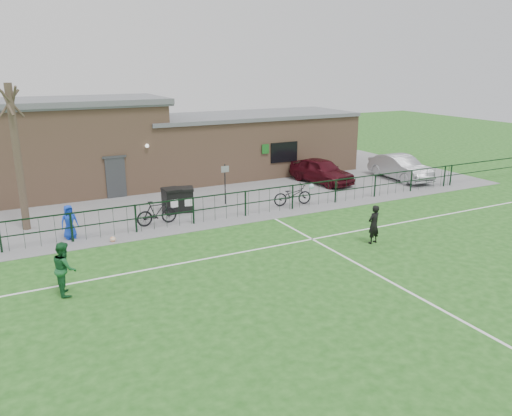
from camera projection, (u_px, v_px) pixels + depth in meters
name	position (u px, v px, depth m)	size (l,w,h in m)	color
ground	(329.00, 288.00, 15.50)	(90.00, 90.00, 0.00)	#1D5318
paving_strip	(184.00, 192.00, 27.03)	(34.00, 13.00, 0.02)	slate
pitch_line_touch	(227.00, 220.00, 22.17)	(28.00, 0.10, 0.01)	white
pitch_line_mid	(268.00, 247.00, 18.92)	(28.00, 0.10, 0.01)	white
pitch_line_perp	(379.00, 276.00, 16.38)	(0.10, 16.00, 0.01)	white
perimeter_fence	(225.00, 206.00, 22.17)	(28.00, 0.10, 1.20)	black
bare_tree	(18.00, 159.00, 20.12)	(0.30, 0.30, 6.00)	#433429
wheelie_bin_left	(172.00, 201.00, 23.13)	(0.71, 0.80, 1.07)	black
wheelie_bin_right	(186.00, 200.00, 23.37)	(0.69, 0.79, 1.05)	black
sign_post	(225.00, 184.00, 24.42)	(0.06, 0.06, 2.00)	black
car_maroon	(321.00, 171.00, 28.87)	(1.69, 4.20, 1.43)	#420B14
car_silver	(400.00, 167.00, 29.74)	(1.53, 4.39, 1.45)	#93959A
bicycle_d	(157.00, 213.00, 21.39)	(0.51, 1.79, 1.08)	black
bicycle_e	(292.00, 195.00, 24.37)	(0.68, 1.94, 1.02)	black
spectator_child	(69.00, 222.00, 19.66)	(0.67, 0.44, 1.37)	blue
goalkeeper_kick	(371.00, 223.00, 19.24)	(1.15, 3.62, 1.75)	black
outfield_player	(65.00, 268.00, 14.91)	(0.80, 0.62, 1.65)	#19592C
ball_ground	(113.00, 239.00, 19.47)	(0.22, 0.22, 0.22)	white
clubhouse	(151.00, 145.00, 28.59)	(24.25, 5.40, 4.96)	#A07659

